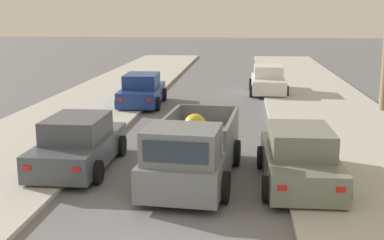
{
  "coord_description": "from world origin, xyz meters",
  "views": [
    {
      "loc": [
        1.68,
        -7.56,
        4.42
      ],
      "look_at": [
        0.17,
        6.99,
        1.2
      ],
      "focal_mm": 46.05,
      "sensor_mm": 36.0,
      "label": 1
    }
  ],
  "objects": [
    {
      "name": "curb_right",
      "position": [
        4.21,
        12.0,
        0.05
      ],
      "size": [
        0.16,
        60.0,
        0.1
      ],
      "primitive_type": "cube",
      "color": "silver",
      "rests_on": "ground"
    },
    {
      "name": "car_left_near",
      "position": [
        3.19,
        4.89,
        0.71
      ],
      "size": [
        2.08,
        4.29,
        1.54
      ],
      "color": "slate",
      "rests_on": "ground"
    },
    {
      "name": "pickup_truck",
      "position": [
        0.41,
        4.83,
        0.78
      ],
      "size": [
        2.5,
        5.34,
        1.8
      ],
      "color": "slate",
      "rests_on": "ground"
    },
    {
      "name": "car_left_mid",
      "position": [
        -3.12,
        15.46,
        0.71
      ],
      "size": [
        2.16,
        4.32,
        1.54
      ],
      "color": "navy",
      "rests_on": "ground"
    },
    {
      "name": "curb_left",
      "position": [
        -4.21,
        12.0,
        0.05
      ],
      "size": [
        0.16,
        60.0,
        0.1
      ],
      "primitive_type": "cube",
      "color": "silver",
      "rests_on": "ground"
    },
    {
      "name": "sidewalk_right",
      "position": [
        5.48,
        12.0,
        0.06
      ],
      "size": [
        5.35,
        60.0,
        0.12
      ],
      "primitive_type": "cube",
      "color": "#B2AFA8",
      "rests_on": "ground"
    },
    {
      "name": "sidewalk_left",
      "position": [
        -5.48,
        12.0,
        0.06
      ],
      "size": [
        5.35,
        60.0,
        0.12
      ],
      "primitive_type": "cube",
      "color": "#B2AFA8",
      "rests_on": "ground"
    },
    {
      "name": "car_right_near",
      "position": [
        3.08,
        19.74,
        0.71
      ],
      "size": [
        2.02,
        4.26,
        1.54
      ],
      "color": "silver",
      "rests_on": "ground"
    },
    {
      "name": "car_right_mid",
      "position": [
        -2.97,
        5.67,
        0.71
      ],
      "size": [
        2.03,
        4.26,
        1.54
      ],
      "color": "#474C56",
      "rests_on": "ground"
    }
  ]
}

